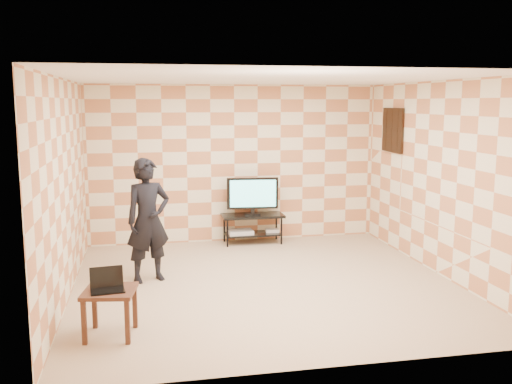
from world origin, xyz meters
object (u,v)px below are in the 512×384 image
tv (253,194)px  person (148,220)px  side_table (110,298)px  tv_stand (253,222)px

tv → person: (-1.77, -1.77, -0.02)m
side_table → person: (0.42, 1.82, 0.43)m
tv_stand → side_table: size_ratio=1.79×
person → tv: bearing=24.4°
tv_stand → tv: tv is taller
tv → side_table: (-2.20, -3.59, -0.44)m
tv → side_table: bearing=-121.5°
tv → person: 2.50m
side_table → person: bearing=76.9°
tv_stand → tv: 0.49m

